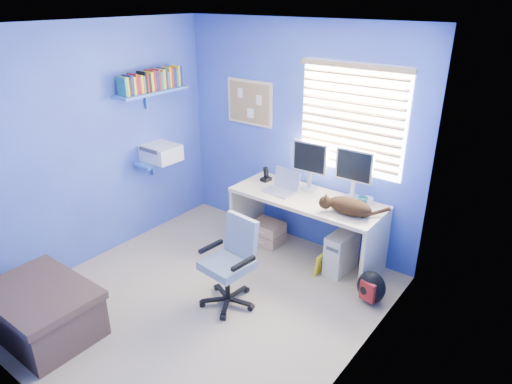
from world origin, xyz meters
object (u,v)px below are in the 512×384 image
Objects in this scene: laptop at (280,183)px; office_chair at (231,273)px; desk at (306,228)px; cat at (350,206)px; tower_pc at (342,252)px.

laptop reaches higher than office_chair.
desk is at bearing 82.81° from office_chair.
cat is 1.01× the size of tower_pc.
cat reaches higher than tower_pc.
desk is 1.12m from office_chair.
laptop is 0.73× the size of tower_pc.
cat is (0.54, -0.09, 0.45)m from desk.
cat is at bearing 2.91° from laptop.
tower_pc is (-0.09, 0.10, -0.60)m from cat.
laptop is 1.17m from office_chair.
laptop reaches higher than tower_pc.
desk is 5.01× the size of laptop.
cat reaches higher than office_chair.
desk is 3.65× the size of cat.
desk is 0.47m from tower_pc.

